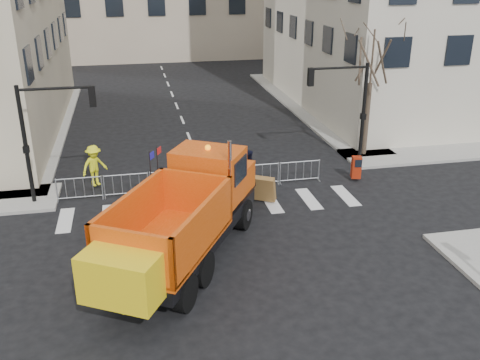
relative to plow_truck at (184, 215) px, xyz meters
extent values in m
plane|color=black|center=(1.89, -1.12, -1.89)|extent=(120.00, 120.00, 0.00)
cube|color=gray|center=(1.89, 7.38, -1.82)|extent=(64.00, 5.00, 0.15)
cylinder|color=black|center=(-6.11, 6.38, 0.81)|extent=(0.18, 0.18, 5.40)
cylinder|color=black|center=(10.39, 8.38, 0.81)|extent=(0.18, 0.18, 5.40)
cube|color=black|center=(0.13, 0.22, -0.83)|extent=(6.30, 8.27, 0.50)
cylinder|color=black|center=(0.58, 3.33, -1.28)|extent=(0.96, 1.26, 1.23)
cylinder|color=black|center=(2.62, 2.14, -1.28)|extent=(0.96, 1.26, 1.23)
cylinder|color=black|center=(-1.62, -0.44, -1.28)|extent=(0.96, 1.26, 1.23)
cylinder|color=black|center=(0.41, -1.63, -1.28)|extent=(0.96, 1.26, 1.23)
cylinder|color=black|center=(-2.36, -1.70, -1.28)|extent=(0.96, 1.26, 1.23)
cylinder|color=black|center=(-0.33, -2.89, -1.28)|extent=(0.96, 1.26, 1.23)
cube|color=#D2480B|center=(1.94, 3.32, -0.04)|extent=(2.94, 2.74, 1.12)
cube|color=#D2480B|center=(1.20, 2.06, 0.63)|extent=(3.13, 2.85, 2.02)
cylinder|color=silver|center=(1.79, 0.74, 1.02)|extent=(0.16, 0.16, 2.69)
cube|color=#D2480B|center=(-0.67, -1.13, 0.35)|extent=(4.91, 5.67, 1.85)
cube|color=yellow|center=(-2.19, -3.75, 0.01)|extent=(2.50, 2.10, 1.46)
cube|color=brown|center=(2.90, 4.96, -1.16)|extent=(3.42, 2.37, 1.26)
imported|color=black|center=(3.34, 5.88, -1.01)|extent=(0.70, 0.51, 1.77)
imported|color=black|center=(3.60, 5.88, -0.86)|extent=(1.17, 1.01, 2.06)
imported|color=black|center=(2.17, 5.03, -0.87)|extent=(1.07, 1.28, 2.05)
imported|color=yellow|center=(-3.45, 7.71, -0.74)|extent=(1.49, 1.34, 2.01)
cube|color=maroon|center=(9.18, 6.06, -1.19)|extent=(0.52, 0.48, 1.10)
camera|label=1|loc=(-1.53, -16.96, 8.23)|focal=40.00mm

